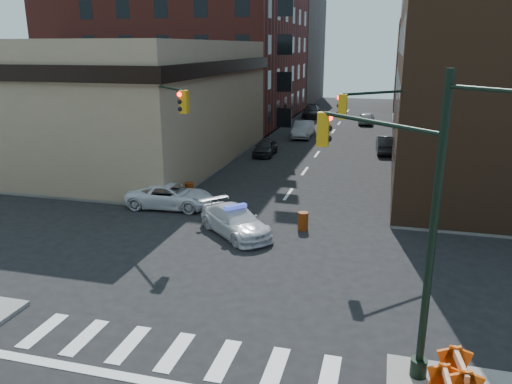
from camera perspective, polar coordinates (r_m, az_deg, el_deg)
The scene contains 27 objects.
ground at distance 21.10m, azimuth -1.69°, elevation -7.77°, with size 140.00×140.00×0.00m, color black.
sidewalk_nw at distance 59.24m, azimuth -14.20°, elevation 7.55°, with size 34.00×54.50×0.15m, color gray.
bank_building at distance 41.79m, azimuth -18.10°, elevation 9.89°, with size 22.00×22.00×9.00m, color #977E63.
apartment_block at distance 63.29m, azimuth -7.88°, elevation 19.26°, with size 25.00×25.00×24.00m, color #5D231D.
commercial_row_ne at distance 41.65m, azimuth 25.87°, elevation 12.53°, with size 14.00×34.00×14.00m, color #452C1B.
filler_nw at distance 83.28m, azimuth -0.08°, elevation 15.91°, with size 20.00×18.00×16.00m, color brown.
filler_ne at distance 76.95m, azimuth 21.83°, elevation 13.26°, with size 16.00×16.00×12.00m, color #5D231D.
signal_pole_se at distance 13.53m, azimuth 16.28°, elevation -1.54°, with size 5.40×5.27×8.00m.
signal_pole_nw at distance 26.72m, azimuth -10.64°, elevation 6.84°, with size 3.58×3.67×8.00m.
signal_pole_ne at distance 24.18m, azimuth 15.42°, elevation 5.56°, with size 3.67×3.58×8.00m.
tree_ne_near at distance 44.78m, azimuth 17.54°, elevation 9.01°, with size 3.00×3.00×4.85m.
tree_ne_far at distance 52.73m, azimuth 17.24°, elevation 10.04°, with size 3.00×3.00×4.85m.
police_car at distance 23.64m, azimuth -2.38°, elevation -3.34°, with size 1.86×4.57×1.33m, color silver.
pickup at distance 27.93m, azimuth -9.75°, elevation -0.45°, with size 2.21×4.79×1.33m, color white.
parked_car_wnear at distance 40.97m, azimuth 1.07°, elevation 5.12°, with size 1.54×3.83×1.31m, color black.
parked_car_wfar at distance 49.37m, azimuth 5.39°, elevation 7.15°, with size 1.68×4.83×1.59m, color gray.
parked_car_wdeep at distance 63.85m, azimuth 6.34°, elevation 9.14°, with size 2.05×5.05×1.47m, color black.
parked_car_enear at distance 43.24m, azimuth 14.66°, elevation 5.30°, with size 1.55×4.43×1.46m, color black.
parked_car_efar at distance 59.11m, azimuth 12.53°, elevation 8.25°, with size 1.64×4.08×1.39m, color #93969B.
pedestrian_a at distance 30.34m, azimuth -15.52°, elevation 1.34°, with size 0.68×0.44×1.85m, color black.
pedestrian_b at distance 30.83m, azimuth -19.54°, elevation 1.10°, with size 0.84×0.66×1.73m, color #2A231C.
pedestrian_c at distance 30.02m, azimuth -17.21°, elevation 1.02°, with size 1.07×0.45×1.83m, color black.
barrel_road at distance 24.37m, azimuth 5.40°, elevation -3.33°, with size 0.50×0.50×0.89m, color #C03109.
barrel_bank at distance 29.62m, azimuth -7.61°, elevation 0.19°, with size 0.51×0.51×0.91m, color #DD5F0A.
barricade_se_a at distance 14.23m, azimuth 22.13°, elevation -19.03°, with size 1.35×0.67×1.01m, color #C84109, non-canonical shape.
barricade_nw_a at distance 31.48m, azimuth -14.23°, elevation 0.98°, with size 1.07×0.53×0.80m, color #C94209, non-canonical shape.
barricade_nw_b at distance 30.93m, azimuth -12.69°, elevation 0.82°, with size 1.08×0.54×0.81m, color #D36409, non-canonical shape.
Camera 1 is at (5.56, -18.44, 8.62)m, focal length 35.00 mm.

